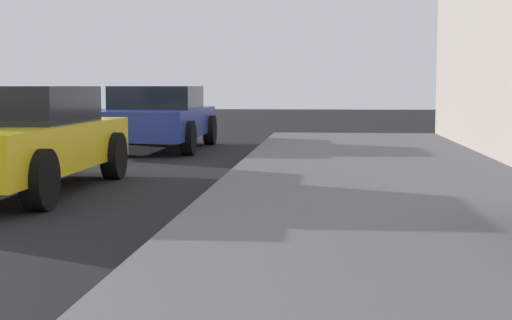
% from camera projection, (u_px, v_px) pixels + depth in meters
% --- Properties ---
extents(car_yellow, '(2.01, 4.33, 1.27)m').
position_uv_depth(car_yellow, '(11.00, 138.00, 9.41)').
color(car_yellow, yellow).
rests_on(car_yellow, ground_plane).
extents(car_blue, '(2.04, 4.18, 1.27)m').
position_uv_depth(car_blue, '(156.00, 117.00, 15.75)').
color(car_blue, '#233899').
rests_on(car_blue, ground_plane).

